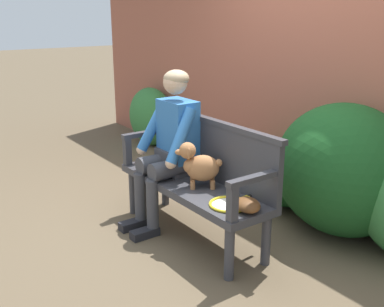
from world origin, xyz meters
TOP-DOWN VIEW (x-y plane):
  - ground_plane at (0.00, 0.00)m, footprint 40.00×40.00m
  - brick_garden_fence at (0.00, 1.48)m, footprint 8.00×0.30m
  - hedge_bush_mid_left at (-0.05, 1.11)m, footprint 0.91×0.74m
  - hedge_bush_far_left at (0.65, 1.06)m, footprint 1.19×1.01m
  - hedge_bush_far_right at (-2.54, 1.14)m, footprint 0.80×0.51m
  - garden_bench at (0.00, 0.00)m, footprint 1.52×0.47m
  - bench_backrest at (0.00, 0.20)m, footprint 1.56×0.06m
  - bench_armrest_left_end at (-0.72, -0.08)m, footprint 0.06×0.47m
  - bench_armrest_right_end at (0.72, -0.08)m, footprint 0.06×0.47m
  - person_seated at (-0.30, -0.01)m, footprint 0.56×0.63m
  - dog_on_bench at (0.10, -0.01)m, footprint 0.29×0.34m
  - tennis_racket at (0.51, -0.02)m, footprint 0.31×0.57m
  - baseball_glove at (0.66, -0.00)m, footprint 0.27×0.24m

SIDE VIEW (x-z plane):
  - ground_plane at x=0.00m, z-range 0.00..0.00m
  - hedge_bush_mid_left at x=-0.05m, z-range 0.00..0.64m
  - garden_bench at x=0.00m, z-range 0.17..0.63m
  - hedge_bush_far_right at x=-2.54m, z-range 0.00..0.79m
  - tennis_racket at x=0.51m, z-range 0.46..0.49m
  - baseball_glove at x=0.66m, z-range 0.46..0.55m
  - hedge_bush_far_left at x=0.65m, z-range 0.00..1.09m
  - dog_on_bench at x=0.10m, z-range 0.46..0.83m
  - bench_armrest_left_end at x=-0.72m, z-range 0.52..0.80m
  - bench_armrest_right_end at x=0.72m, z-range 0.52..0.80m
  - bench_backrest at x=0.00m, z-range 0.47..0.97m
  - person_seated at x=-0.30m, z-range 0.07..1.40m
  - brick_garden_fence at x=0.00m, z-range 0.00..2.45m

